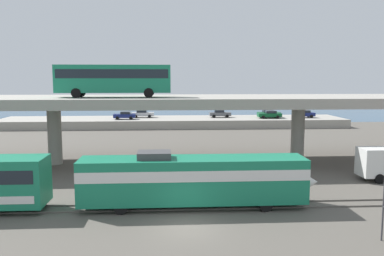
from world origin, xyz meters
name	(u,v)px	position (x,y,z in m)	size (l,w,h in m)	color
ground_plane	(188,227)	(0.00, 0.00, 0.00)	(260.00, 260.00, 0.00)	#565149
rail_strip_near	(185,210)	(0.00, 3.27, 0.06)	(110.00, 0.12, 0.12)	#59544C
rail_strip_far	(184,203)	(0.00, 4.73, 0.06)	(110.00, 0.12, 0.12)	#59544C
train_locomotive	(204,178)	(1.42, 4.00, 2.19)	(17.51, 3.04, 4.18)	#197A56
highway_overpass	(178,103)	(0.00, 20.00, 6.73)	(96.00, 12.29, 7.42)	#9E998E
transit_bus_on_overpass	(114,78)	(-6.88, 18.75, 9.48)	(12.00, 2.68, 3.40)	#197A56
pier_parking_lot	(173,122)	(0.00, 55.00, 0.81)	(67.10, 11.43, 1.61)	#9E998E
parked_car_0	(304,114)	(26.04, 54.06, 2.39)	(4.23, 1.95, 1.50)	navy
parked_car_1	(269,113)	(19.23, 55.39, 2.39)	(4.47, 1.99, 1.50)	#0C4C26
parked_car_2	(143,114)	(-6.14, 56.46, 2.39)	(4.39, 2.00, 1.50)	#B7B7BC
parked_car_3	(125,115)	(-9.37, 53.04, 2.39)	(4.12, 1.98, 1.50)	navy
parked_car_4	(220,114)	(9.37, 55.67, 2.39)	(4.27, 1.86, 1.50)	#515459
parked_car_5	(270,114)	(18.89, 53.14, 2.39)	(4.60, 1.86, 1.50)	#0C4C26
harbor_water	(172,115)	(0.00, 78.00, 0.00)	(140.00, 36.00, 0.01)	#2D5170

